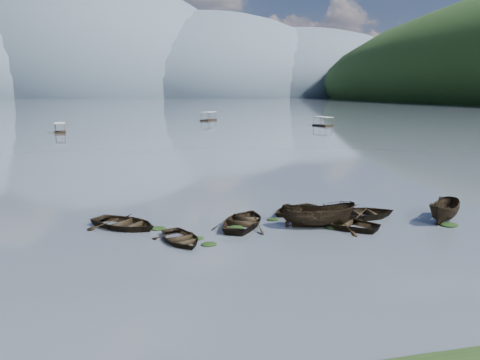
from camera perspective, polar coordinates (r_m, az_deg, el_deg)
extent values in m
plane|color=#4A515C|center=(26.61, 5.94, -8.94)|extent=(2400.00, 2400.00, 0.00)
ellipsoid|color=#475666|center=(925.15, -16.55, 9.71)|extent=(520.00, 520.00, 340.00)
ellipsoid|color=#475666|center=(935.53, -4.05, 10.13)|extent=(520.00, 520.00, 260.00)
ellipsoid|color=#475666|center=(980.31, 6.56, 10.11)|extent=(520.00, 520.00, 220.00)
imported|color=black|center=(28.70, -7.24, -7.49)|extent=(3.82, 4.64, 0.83)
imported|color=black|center=(31.82, 0.49, -5.58)|extent=(5.66, 6.23, 1.06)
imported|color=black|center=(31.90, 9.42, -5.68)|extent=(5.25, 2.87, 1.92)
imported|color=black|center=(32.25, 12.37, -5.61)|extent=(5.77, 5.85, 0.99)
imported|color=black|center=(34.89, 14.54, -4.46)|extent=(5.26, 3.86, 1.06)
imported|color=black|center=(35.98, 23.63, -4.57)|extent=(4.50, 4.22, 1.74)
imported|color=black|center=(32.26, -13.90, -5.67)|extent=(6.05, 5.93, 1.03)
imported|color=black|center=(35.26, 6.62, -4.02)|extent=(5.17, 4.67, 0.88)
ellipsoid|color=black|center=(27.98, -3.82, -7.91)|extent=(0.95, 0.78, 0.21)
ellipsoid|color=black|center=(29.16, -5.27, -7.16)|extent=(0.87, 0.69, 0.19)
ellipsoid|color=black|center=(31.94, 11.42, -5.73)|extent=(1.23, 0.99, 0.27)
ellipsoid|color=black|center=(33.26, 4.02, -4.88)|extent=(0.86, 0.73, 0.19)
ellipsoid|color=black|center=(34.79, 24.14, -5.11)|extent=(1.24, 0.98, 0.26)
ellipsoid|color=black|center=(31.49, -9.95, -5.92)|extent=(1.01, 0.82, 0.21)
ellipsoid|color=black|center=(31.14, -0.50, -5.94)|extent=(1.09, 0.91, 0.23)
ellipsoid|color=black|center=(36.47, 12.91, -3.73)|extent=(1.05, 0.84, 0.23)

